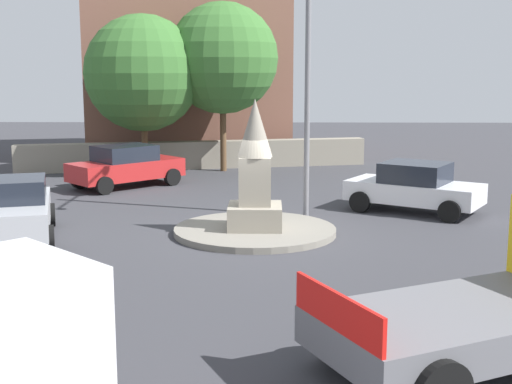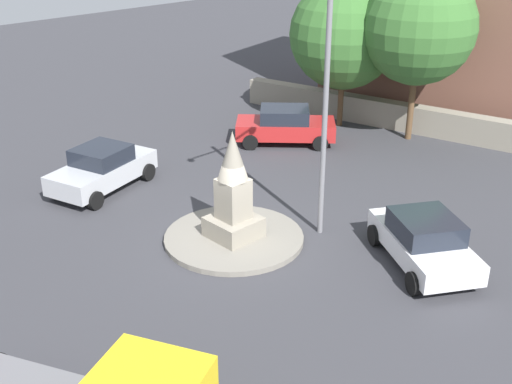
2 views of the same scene
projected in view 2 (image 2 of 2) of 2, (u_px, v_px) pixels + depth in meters
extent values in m
plane|color=#38383D|center=(234.00, 240.00, 20.03)|extent=(80.00, 80.00, 0.00)
cylinder|color=gray|center=(234.00, 238.00, 20.00)|extent=(4.28, 4.28, 0.17)
cube|color=gray|center=(234.00, 227.00, 19.84)|extent=(1.40, 1.40, 0.61)
cube|color=gray|center=(233.00, 199.00, 19.44)|extent=(0.83, 0.83, 1.27)
cone|color=gray|center=(233.00, 155.00, 18.87)|extent=(0.91, 0.91, 1.49)
cylinder|color=slate|center=(325.00, 105.00, 18.80)|extent=(0.16, 0.16, 8.30)
cube|color=#B7BABF|center=(103.00, 172.00, 23.27)|extent=(4.38, 2.87, 0.69)
cube|color=#1E232D|center=(101.00, 155.00, 23.03)|extent=(2.12, 2.07, 0.57)
cylinder|color=black|center=(95.00, 200.00, 21.89)|extent=(0.68, 0.39, 0.64)
cylinder|color=black|center=(56.00, 190.00, 22.69)|extent=(0.68, 0.39, 0.64)
cylinder|color=black|center=(148.00, 172.00, 24.13)|extent=(0.68, 0.39, 0.64)
cylinder|color=black|center=(111.00, 163.00, 24.93)|extent=(0.68, 0.39, 0.64)
cube|color=#B22323|center=(285.00, 128.00, 27.61)|extent=(4.12, 4.18, 0.66)
cube|color=#1E232D|center=(285.00, 115.00, 27.36)|extent=(2.55, 2.56, 0.57)
cylinder|color=black|center=(250.00, 142.00, 27.01)|extent=(0.60, 0.61, 0.64)
cylinder|color=black|center=(252.00, 129.00, 28.59)|extent=(0.60, 0.61, 0.64)
cylinder|color=black|center=(320.00, 143.00, 26.91)|extent=(0.60, 0.61, 0.64)
cylinder|color=black|center=(318.00, 130.00, 28.48)|extent=(0.60, 0.61, 0.64)
cube|color=silver|center=(423.00, 245.00, 18.49)|extent=(3.57, 4.28, 0.60)
cube|color=#1E232D|center=(426.00, 227.00, 18.23)|extent=(2.37, 2.44, 0.60)
cylinder|color=black|center=(375.00, 235.00, 19.66)|extent=(0.52, 0.66, 0.64)
cylinder|color=black|center=(429.00, 229.00, 20.01)|extent=(0.52, 0.66, 0.64)
cylinder|color=black|center=(414.00, 283.00, 17.22)|extent=(0.52, 0.66, 0.64)
cylinder|color=black|center=(476.00, 275.00, 17.58)|extent=(0.52, 0.66, 0.64)
cylinder|color=black|center=(1.00, 372.00, 13.86)|extent=(0.62, 0.88, 0.84)
cube|color=gray|center=(395.00, 115.00, 29.42)|extent=(4.10, 15.11, 1.19)
cylinder|color=brown|center=(411.00, 104.00, 27.73)|extent=(0.26, 0.26, 3.13)
sphere|color=#386B2D|center=(419.00, 28.00, 26.41)|extent=(4.66, 4.66, 4.66)
cylinder|color=brown|center=(341.00, 99.00, 29.53)|extent=(0.25, 0.25, 2.48)
sphere|color=#386B2D|center=(344.00, 34.00, 28.32)|extent=(4.79, 4.79, 4.79)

